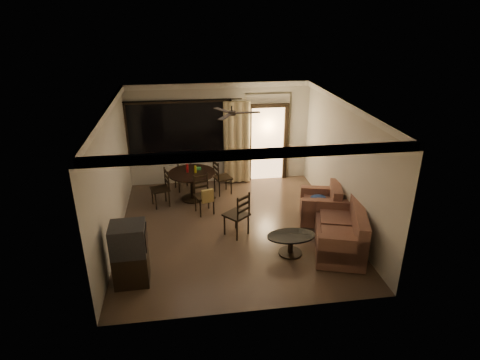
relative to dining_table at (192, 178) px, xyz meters
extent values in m
plane|color=#7F6651|center=(0.83, -1.63, -0.59)|extent=(5.50, 5.50, 0.00)
plane|color=beige|center=(0.83, 1.12, 0.81)|extent=(5.00, 0.00, 5.00)
plane|color=beige|center=(0.83, -4.38, 0.81)|extent=(5.00, 0.00, 5.00)
plane|color=beige|center=(-1.67, -1.63, 0.81)|extent=(0.00, 5.50, 5.50)
plane|color=beige|center=(3.33, -1.63, 0.81)|extent=(0.00, 5.50, 5.50)
plane|color=white|center=(0.83, -1.63, 2.21)|extent=(5.50, 5.50, 0.00)
cube|color=black|center=(-0.27, 1.09, 0.98)|extent=(2.70, 0.04, 1.45)
cylinder|color=black|center=(-0.17, 1.00, 1.79)|extent=(3.20, 0.03, 0.03)
cube|color=#FFC684|center=(2.18, 1.07, 0.46)|extent=(0.91, 0.03, 2.08)
cube|color=white|center=(3.32, -0.58, 0.71)|extent=(0.02, 0.18, 0.12)
cylinder|color=black|center=(0.83, -1.63, 2.15)|extent=(0.03, 0.03, 0.12)
cylinder|color=black|center=(0.83, -1.63, 2.06)|extent=(0.16, 0.16, 0.08)
cylinder|color=black|center=(0.00, 0.00, 0.14)|extent=(1.20, 1.20, 0.04)
cylinder|color=black|center=(0.00, 0.00, -0.22)|extent=(0.12, 0.12, 0.70)
cylinder|color=black|center=(0.00, 0.00, -0.58)|extent=(0.60, 0.60, 0.03)
cylinder|color=maroon|center=(-0.11, 0.02, 0.27)|extent=(0.06, 0.06, 0.22)
cylinder|color=#B59D13|center=(0.09, -0.03, 0.25)|extent=(0.06, 0.06, 0.18)
cube|color=#26803A|center=(0.17, 0.18, 0.18)|extent=(0.14, 0.10, 0.05)
cube|color=black|center=(-0.81, -0.25, -0.14)|extent=(0.53, 0.53, 0.04)
cube|color=black|center=(0.81, 0.25, -0.14)|extent=(0.53, 0.53, 0.04)
cube|color=black|center=(0.25, -0.81, -0.14)|extent=(0.53, 0.53, 0.04)
cube|color=tan|center=(0.32, -1.03, -0.04)|extent=(0.29, 0.16, 0.32)
cube|color=black|center=(-0.24, 0.67, -0.14)|extent=(0.53, 0.53, 0.04)
cube|color=black|center=(-1.22, -3.29, -0.28)|extent=(0.62, 0.57, 0.62)
cube|color=black|center=(-1.22, -3.29, 0.30)|extent=(0.62, 0.57, 0.55)
cube|color=black|center=(-0.91, -3.29, 0.30)|extent=(0.03, 0.44, 0.38)
cube|color=#492421|center=(2.88, -2.79, -0.35)|extent=(1.39, 1.92, 0.43)
cube|color=#492421|center=(3.22, -2.89, 0.00)|extent=(0.72, 1.71, 0.70)
cube|color=#492421|center=(2.66, -3.52, -0.14)|extent=(0.93, 0.46, 0.54)
cube|color=#492421|center=(3.11, -2.06, -0.14)|extent=(0.93, 0.46, 0.54)
cube|color=#492421|center=(2.83, -2.77, -0.11)|extent=(1.07, 1.64, 0.13)
cube|color=#492421|center=(2.88, -1.57, -0.37)|extent=(1.08, 1.08, 0.41)
cube|color=#492421|center=(3.21, -1.66, -0.02)|extent=(0.43, 0.90, 0.67)
cube|color=#492421|center=(2.79, -1.91, -0.16)|extent=(0.90, 0.41, 0.52)
cube|color=#492421|center=(2.97, -1.24, -0.16)|extent=(0.90, 0.41, 0.52)
cube|color=#492421|center=(2.83, -1.56, -0.13)|extent=(0.77, 0.81, 0.12)
ellipsoid|color=navy|center=(2.83, -1.56, -0.02)|extent=(0.37, 0.31, 0.11)
ellipsoid|color=black|center=(1.86, -2.83, -0.18)|extent=(0.98, 0.59, 0.03)
cylinder|color=black|center=(1.86, -2.83, -0.39)|extent=(0.11, 0.11, 0.39)
cylinder|color=black|center=(1.86, -2.83, -0.58)|extent=(0.48, 0.48, 0.03)
cube|color=black|center=(0.88, -1.93, -0.11)|extent=(0.64, 0.64, 0.04)
camera|label=1|loc=(-0.15, -9.52, 4.01)|focal=30.00mm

